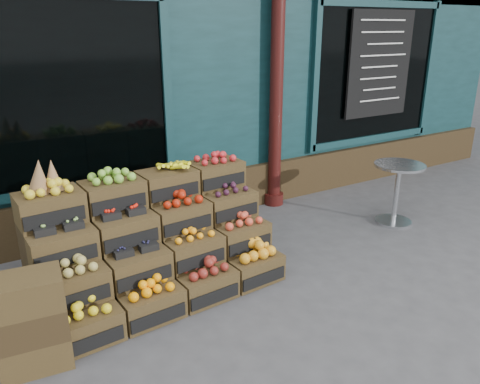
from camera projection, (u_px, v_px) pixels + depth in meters
ground at (294, 289)px, 4.65m from camera, size 60.00×60.00×0.00m
shop_facade at (116, 30)px, 7.96m from camera, size 12.00×6.24×4.80m
crate_display at (155, 247)px, 4.56m from camera, size 2.33×1.25×1.42m
spare_crates at (31, 322)px, 3.49m from camera, size 0.55×0.41×0.76m
bistro_table at (397, 187)px, 6.05m from camera, size 0.64×0.64×0.81m
shopkeeper at (29, 159)px, 5.63m from camera, size 0.82×0.68×1.91m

